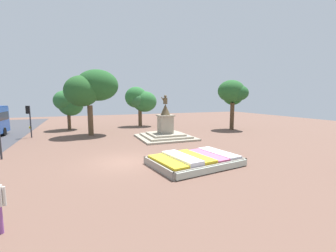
% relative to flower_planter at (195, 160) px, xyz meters
% --- Properties ---
extents(ground_plane, '(77.98, 77.98, 0.00)m').
position_rel_flower_planter_xyz_m(ground_plane, '(-3.94, 2.23, -0.28)').
color(ground_plane, brown).
extents(flower_planter, '(5.70, 4.35, 0.68)m').
position_rel_flower_planter_xyz_m(flower_planter, '(0.00, 0.00, 0.00)').
color(flower_planter, '#38281C').
rests_on(flower_planter, ground_plane).
extents(statue_monument, '(5.27, 5.27, 4.32)m').
position_rel_flower_planter_xyz_m(statue_monument, '(1.52, 8.99, 0.44)').
color(statue_monument, gray).
rests_on(statue_monument, ground_plane).
extents(traffic_light_far_corner, '(0.41, 0.29, 3.25)m').
position_rel_flower_planter_xyz_m(traffic_light_far_corner, '(-11.18, 14.35, 1.98)').
color(traffic_light_far_corner, '#2D2D33').
rests_on(traffic_light_far_corner, ground_plane).
extents(park_tree_far_left, '(4.39, 3.26, 5.55)m').
position_rel_flower_planter_xyz_m(park_tree_far_left, '(1.68, 19.21, 3.43)').
color(park_tree_far_left, brown).
rests_on(park_tree_far_left, ground_plane).
extents(park_tree_behind_statue, '(5.62, 4.13, 7.06)m').
position_rel_flower_planter_xyz_m(park_tree_behind_statue, '(-5.15, 13.72, 4.80)').
color(park_tree_behind_statue, brown).
rests_on(park_tree_behind_statue, ground_plane).
extents(park_tree_far_right, '(3.59, 3.49, 6.24)m').
position_rel_flower_planter_xyz_m(park_tree_far_right, '(11.73, 11.74, 4.36)').
color(park_tree_far_right, '#4C3823').
rests_on(park_tree_far_right, ground_plane).
extents(park_tree_street_side, '(3.55, 3.36, 4.96)m').
position_rel_flower_planter_xyz_m(park_tree_street_side, '(-7.60, 19.18, 3.16)').
color(park_tree_street_side, brown).
rests_on(park_tree_street_side, ground_plane).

